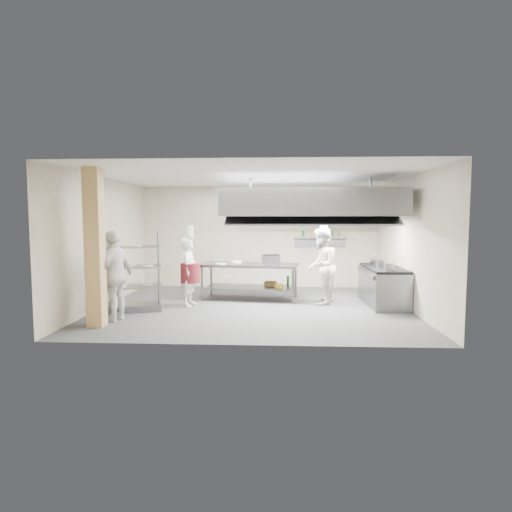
{
  "coord_description": "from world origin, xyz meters",
  "views": [
    {
      "loc": [
        0.54,
        -9.77,
        2.05
      ],
      "look_at": [
        0.04,
        0.2,
        1.18
      ],
      "focal_mm": 30.0,
      "sensor_mm": 36.0,
      "label": 1
    }
  ],
  "objects_px": {
    "chef_line": "(322,266)",
    "stockpot": "(381,264)",
    "chef_plating": "(115,275)",
    "island": "(250,281)",
    "cooking_range": "(383,287)",
    "pass_rack": "(134,271)",
    "chef_head": "(189,272)",
    "griddle": "(271,260)"
  },
  "relations": [
    {
      "from": "cooking_range",
      "to": "chef_plating",
      "type": "bearing_deg",
      "value": -161.57
    },
    {
      "from": "chef_head",
      "to": "stockpot",
      "type": "xyz_separation_m",
      "value": [
        4.51,
        0.28,
        0.18
      ]
    },
    {
      "from": "chef_head",
      "to": "chef_plating",
      "type": "height_order",
      "value": "chef_plating"
    },
    {
      "from": "island",
      "to": "cooking_range",
      "type": "distance_m",
      "value": 3.28
    },
    {
      "from": "chef_plating",
      "to": "stockpot",
      "type": "bearing_deg",
      "value": 120.41
    },
    {
      "from": "island",
      "to": "chef_plating",
      "type": "xyz_separation_m",
      "value": [
        -2.55,
        -2.43,
        0.46
      ]
    },
    {
      "from": "griddle",
      "to": "chef_head",
      "type": "bearing_deg",
      "value": -148.13
    },
    {
      "from": "cooking_range",
      "to": "chef_line",
      "type": "distance_m",
      "value": 1.56
    },
    {
      "from": "pass_rack",
      "to": "chef_line",
      "type": "relative_size",
      "value": 0.96
    },
    {
      "from": "island",
      "to": "griddle",
      "type": "xyz_separation_m",
      "value": [
        0.54,
        -0.01,
        0.56
      ]
    },
    {
      "from": "pass_rack",
      "to": "chef_line",
      "type": "bearing_deg",
      "value": -3.45
    },
    {
      "from": "pass_rack",
      "to": "griddle",
      "type": "relative_size",
      "value": 4.07
    },
    {
      "from": "chef_plating",
      "to": "chef_head",
      "type": "bearing_deg",
      "value": 155.11
    },
    {
      "from": "pass_rack",
      "to": "chef_plating",
      "type": "height_order",
      "value": "chef_plating"
    },
    {
      "from": "island",
      "to": "chef_plating",
      "type": "height_order",
      "value": "chef_plating"
    },
    {
      "from": "island",
      "to": "chef_line",
      "type": "height_order",
      "value": "chef_line"
    },
    {
      "from": "chef_head",
      "to": "island",
      "type": "bearing_deg",
      "value": -51.91
    },
    {
      "from": "chef_head",
      "to": "chef_plating",
      "type": "bearing_deg",
      "value": 147.29
    },
    {
      "from": "stockpot",
      "to": "cooking_range",
      "type": "bearing_deg",
      "value": 49.74
    },
    {
      "from": "pass_rack",
      "to": "cooking_range",
      "type": "xyz_separation_m",
      "value": [
        5.74,
        0.96,
        -0.47
      ]
    },
    {
      "from": "chef_line",
      "to": "stockpot",
      "type": "distance_m",
      "value": 1.39
    },
    {
      "from": "chef_plating",
      "to": "stockpot",
      "type": "relative_size",
      "value": 7.14
    },
    {
      "from": "griddle",
      "to": "cooking_range",
      "type": "bearing_deg",
      "value": -3.28
    },
    {
      "from": "griddle",
      "to": "stockpot",
      "type": "height_order",
      "value": "griddle"
    },
    {
      "from": "griddle",
      "to": "stockpot",
      "type": "relative_size",
      "value": 1.7
    },
    {
      "from": "pass_rack",
      "to": "cooking_range",
      "type": "height_order",
      "value": "pass_rack"
    },
    {
      "from": "chef_head",
      "to": "griddle",
      "type": "relative_size",
      "value": 3.71
    },
    {
      "from": "pass_rack",
      "to": "chef_plating",
      "type": "relative_size",
      "value": 0.97
    },
    {
      "from": "cooking_range",
      "to": "chef_plating",
      "type": "xyz_separation_m",
      "value": [
        -5.79,
        -1.93,
        0.49
      ]
    },
    {
      "from": "chef_line",
      "to": "chef_plating",
      "type": "distance_m",
      "value": 4.71
    },
    {
      "from": "cooking_range",
      "to": "griddle",
      "type": "bearing_deg",
      "value": 169.7
    },
    {
      "from": "chef_plating",
      "to": "stockpot",
      "type": "xyz_separation_m",
      "value": [
        5.69,
        1.82,
        0.08
      ]
    },
    {
      "from": "chef_line",
      "to": "chef_plating",
      "type": "relative_size",
      "value": 1.01
    },
    {
      "from": "pass_rack",
      "to": "chef_head",
      "type": "bearing_deg",
      "value": 10.83
    },
    {
      "from": "chef_plating",
      "to": "chef_line",
      "type": "bearing_deg",
      "value": 126.46
    },
    {
      "from": "chef_plating",
      "to": "griddle",
      "type": "bearing_deg",
      "value": 140.74
    },
    {
      "from": "chef_head",
      "to": "pass_rack",
      "type": "bearing_deg",
      "value": 121.46
    },
    {
      "from": "chef_head",
      "to": "chef_line",
      "type": "height_order",
      "value": "chef_line"
    },
    {
      "from": "chef_head",
      "to": "cooking_range",
      "type": "bearing_deg",
      "value": -80.2
    },
    {
      "from": "chef_line",
      "to": "stockpot",
      "type": "bearing_deg",
      "value": 100.89
    },
    {
      "from": "island",
      "to": "cooking_range",
      "type": "bearing_deg",
      "value": -1.95
    },
    {
      "from": "chef_line",
      "to": "stockpot",
      "type": "height_order",
      "value": "chef_line"
    }
  ]
}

